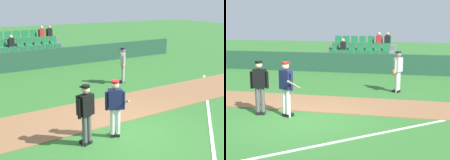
{
  "view_description": "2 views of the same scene",
  "coord_description": "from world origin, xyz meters",
  "views": [
    {
      "loc": [
        -4.18,
        -6.09,
        3.91
      ],
      "look_at": [
        0.45,
        1.78,
        1.23
      ],
      "focal_mm": 43.08,
      "sensor_mm": 36.0,
      "label": 1
    },
    {
      "loc": [
        3.57,
        -9.59,
        3.01
      ],
      "look_at": [
        0.87,
        1.82,
        0.95
      ],
      "focal_mm": 53.99,
      "sensor_mm": 36.0,
      "label": 2
    }
  ],
  "objects": [
    {
      "name": "ground_plane",
      "position": [
        0.0,
        0.0,
        0.0
      ],
      "size": [
        80.0,
        80.0,
        0.0
      ],
      "primitive_type": "plane",
      "color": "#33702D"
    },
    {
      "name": "infield_dirt_path",
      "position": [
        0.0,
        2.03,
        0.01
      ],
      "size": [
        28.0,
        2.42,
        0.03
      ],
      "primitive_type": "cube",
      "color": "#936642",
      "rests_on": "ground"
    },
    {
      "name": "foul_line_chalk",
      "position": [
        3.0,
        -0.5,
        0.01
      ],
      "size": [
        8.85,
        8.25,
        0.01
      ],
      "primitive_type": "cube",
      "rotation": [
        0.0,
        0.0,
        0.75
      ],
      "color": "white",
      "rests_on": "ground"
    },
    {
      "name": "dugout_fence",
      "position": [
        0.0,
        9.71,
        0.58
      ],
      "size": [
        20.0,
        0.16,
        1.15
      ],
      "primitive_type": "cube",
      "color": "#234C38",
      "rests_on": "ground"
    },
    {
      "name": "stadium_bleachers",
      "position": [
        0.01,
        11.59,
        0.62
      ],
      "size": [
        4.45,
        2.95,
        2.3
      ],
      "color": "slate",
      "rests_on": "ground"
    },
    {
      "name": "batter_navy_jersey",
      "position": [
        -0.41,
        0.13,
        0.97
      ],
      "size": [
        0.62,
        0.8,
        1.76
      ],
      "color": "white",
      "rests_on": "ground"
    },
    {
      "name": "umpire_home_plate",
      "position": [
        -1.33,
        0.17,
        1.0
      ],
      "size": [
        0.57,
        0.39,
        1.76
      ],
      "color": "#4C4C4C",
      "rests_on": "ground"
    },
    {
      "name": "runner_grey_jersey",
      "position": [
        2.79,
        4.7,
        0.96
      ],
      "size": [
        0.45,
        0.61,
        1.76
      ],
      "color": "#B2B2B2",
      "rests_on": "ground"
    }
  ]
}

